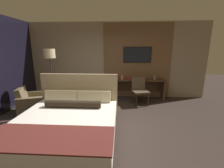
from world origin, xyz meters
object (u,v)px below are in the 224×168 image
at_px(vase_short, 155,76).
at_px(desk, 137,85).
at_px(bed, 68,125).
at_px(vase_tall, 122,76).
at_px(floor_lamp, 50,58).
at_px(tv, 137,55).
at_px(desk_chair, 139,88).
at_px(armchair_by_window, 33,104).
at_px(book, 129,78).

bearing_deg(vase_short, desk, -176.13).
bearing_deg(bed, vase_tall, 66.53).
xyz_separation_m(bed, floor_lamp, (-1.10, 1.80, 1.23)).
distance_m(desk, tv, 1.13).
height_order(tv, desk_chair, tv).
bearing_deg(desk_chair, armchair_by_window, -178.98).
distance_m(bed, vase_tall, 2.91).
distance_m(desk, book, 0.39).
bearing_deg(armchair_by_window, desk, -84.20).
xyz_separation_m(desk_chair, vase_tall, (-0.58, 0.46, 0.32)).
bearing_deg(floor_lamp, vase_short, 15.40).
height_order(tv, armchair_by_window, tv).
bearing_deg(desk_chair, vase_short, 29.33).
height_order(desk, vase_tall, vase_tall).
relative_size(bed, tv, 2.15).
bearing_deg(desk_chair, desk, 79.62).
xyz_separation_m(armchair_by_window, vase_tall, (2.66, 1.33, 0.61)).
distance_m(bed, desk, 3.19).
height_order(floor_lamp, book, floor_lamp).
xyz_separation_m(bed, armchair_by_window, (-1.52, 1.29, -0.06)).
xyz_separation_m(floor_lamp, vase_short, (3.44, 0.95, -0.71)).
bearing_deg(desk, armchair_by_window, -156.23).
bearing_deg(book, tv, 27.97).
xyz_separation_m(bed, tv, (1.68, 2.89, 1.31)).
relative_size(desk, desk_chair, 2.18).
distance_m(desk_chair, floor_lamp, 3.02).
relative_size(desk_chair, book, 4.07).
height_order(tv, book, tv).
bearing_deg(floor_lamp, desk_chair, 7.32).
bearing_deg(vase_short, bed, -130.44).
distance_m(desk_chair, book, 0.70).
height_order(armchair_by_window, book, book).
distance_m(tv, desk_chair, 1.31).
bearing_deg(tv, floor_lamp, -158.54).
distance_m(desk_chair, vase_short, 0.90).
xyz_separation_m(bed, desk, (1.68, 2.70, 0.20)).
relative_size(desk, vase_tall, 8.58).
distance_m(bed, floor_lamp, 2.44).
xyz_separation_m(bed, vase_short, (2.34, 2.74, 0.53)).
bearing_deg(desk_chair, book, 105.61).
xyz_separation_m(desk, floor_lamp, (-2.79, -0.90, 1.04)).
bearing_deg(desk, bed, -121.95).
height_order(bed, vase_tall, bed).
distance_m(vase_tall, book, 0.30).
bearing_deg(floor_lamp, desk, 17.96).
bearing_deg(vase_tall, bed, -113.47).
xyz_separation_m(armchair_by_window, book, (2.91, 1.45, 0.51)).
distance_m(desk_chair, armchair_by_window, 3.37).
height_order(desk, floor_lamp, floor_lamp).
relative_size(tv, armchair_by_window, 1.09).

